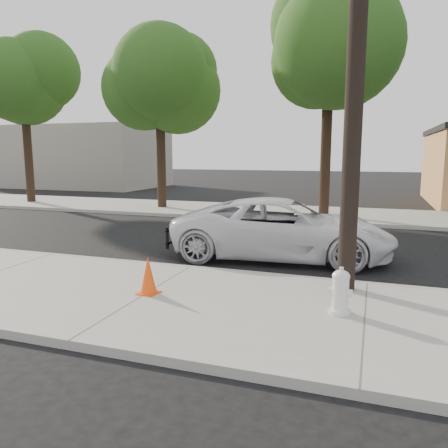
{
  "coord_description": "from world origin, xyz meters",
  "views": [
    {
      "loc": [
        4.04,
        -11.35,
        2.81
      ],
      "look_at": [
        0.41,
        -0.85,
        1.0
      ],
      "focal_mm": 35.0,
      "sensor_mm": 36.0,
      "label": 1
    }
  ],
  "objects": [
    {
      "name": "utility_pole",
      "position": [
        3.6,
        -2.7,
        4.7
      ],
      "size": [
        1.4,
        0.34,
        9.0
      ],
      "color": "black",
      "rests_on": "near_sidewalk"
    },
    {
      "name": "fire_hydrant",
      "position": [
        3.59,
        -4.11,
        0.51
      ],
      "size": [
        0.4,
        0.36,
        0.75
      ],
      "rotation": [
        0.0,
        0.0,
        -0.11
      ],
      "color": "silver",
      "rests_on": "near_sidewalk"
    },
    {
      "name": "far_sidewalk",
      "position": [
        0.0,
        8.5,
        0.07
      ],
      "size": [
        90.0,
        5.0,
        0.15
      ],
      "primitive_type": "cube",
      "color": "gray",
      "rests_on": "ground"
    },
    {
      "name": "tree_b",
      "position": [
        -5.81,
        8.06,
        6.15
      ],
      "size": [
        4.34,
        4.2,
        8.45
      ],
      "color": "black",
      "rests_on": "far_sidewalk"
    },
    {
      "name": "building_far",
      "position": [
        -20.0,
        20.0,
        2.5
      ],
      "size": [
        14.0,
        8.0,
        5.0
      ],
      "primitive_type": "cube",
      "color": "gray",
      "rests_on": "ground"
    },
    {
      "name": "curb_near",
      "position": [
        0.0,
        -2.1,
        0.07
      ],
      "size": [
        90.0,
        0.12,
        0.16
      ],
      "primitive_type": "cube",
      "color": "#9E9B93",
      "rests_on": "ground"
    },
    {
      "name": "tree_c",
      "position": [
        2.22,
        7.64,
        6.91
      ],
      "size": [
        4.96,
        4.8,
        9.55
      ],
      "color": "black",
      "rests_on": "far_sidewalk"
    },
    {
      "name": "police_cruiser",
      "position": [
        1.77,
        0.06,
        0.81
      ],
      "size": [
        6.04,
        3.21,
        1.62
      ],
      "primitive_type": "imported",
      "rotation": [
        0.0,
        0.0,
        1.66
      ],
      "color": "white",
      "rests_on": "ground"
    },
    {
      "name": "tree_a",
      "position": [
        -13.8,
        7.85,
        6.53
      ],
      "size": [
        4.65,
        4.5,
        9.0
      ],
      "color": "black",
      "rests_on": "far_sidewalk"
    },
    {
      "name": "ground",
      "position": [
        0.0,
        0.0,
        0.0
      ],
      "size": [
        120.0,
        120.0,
        0.0
      ],
      "primitive_type": "plane",
      "color": "black",
      "rests_on": "ground"
    },
    {
      "name": "traffic_cone",
      "position": [
        0.05,
        -4.22,
        0.5
      ],
      "size": [
        0.4,
        0.4,
        0.72
      ],
      "rotation": [
        0.0,
        0.0,
        -0.09
      ],
      "color": "#FF4D0D",
      "rests_on": "near_sidewalk"
    },
    {
      "name": "near_sidewalk",
      "position": [
        0.0,
        -4.3,
        0.07
      ],
      "size": [
        90.0,
        4.4,
        0.15
      ],
      "primitive_type": "cube",
      "color": "gray",
      "rests_on": "ground"
    }
  ]
}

